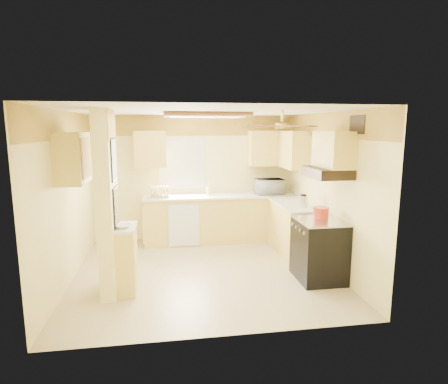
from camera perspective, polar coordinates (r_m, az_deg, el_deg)
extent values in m
plane|color=#CDB78E|center=(6.09, -3.01, -12.01)|extent=(4.00, 4.00, 0.00)
plane|color=white|center=(5.66, -3.25, 12.19)|extent=(4.00, 4.00, 0.00)
plane|color=#FFEF9B|center=(7.62, -4.57, 2.13)|extent=(4.00, 0.00, 4.00)
plane|color=#FFEF9B|center=(3.91, -0.30, -5.21)|extent=(4.00, 0.00, 4.00)
plane|color=#FFEF9B|center=(5.90, -22.84, -0.86)|extent=(0.00, 3.80, 3.80)
plane|color=#FFEF9B|center=(6.27, 15.38, 0.15)|extent=(0.00, 3.80, 3.80)
cube|color=#F8D749|center=(7.53, -4.67, 10.05)|extent=(4.00, 0.02, 0.40)
cube|color=#FFEF9B|center=(5.24, -17.36, -1.79)|extent=(0.20, 0.70, 2.50)
cube|color=#F9DA60|center=(5.42, -14.59, -10.05)|extent=(0.25, 0.55, 0.90)
cube|color=silver|center=(5.29, -14.81, -5.24)|extent=(0.28, 0.58, 0.04)
cube|color=#F9DA60|center=(7.53, -0.50, -4.13)|extent=(3.00, 0.60, 0.90)
cube|color=#F9DA60|center=(6.87, 10.74, -5.67)|extent=(0.60, 1.40, 0.90)
cube|color=silver|center=(7.42, -0.50, -0.63)|extent=(3.04, 0.64, 0.04)
cube|color=silver|center=(6.76, 10.78, -1.83)|extent=(0.64, 1.44, 0.04)
cube|color=white|center=(7.16, -6.11, -5.08)|extent=(0.58, 0.02, 0.80)
cube|color=white|center=(7.56, -6.49, 4.32)|extent=(0.92, 0.02, 1.02)
cube|color=white|center=(7.56, -6.49, 4.33)|extent=(0.80, 0.02, 0.90)
cube|color=#F9DA60|center=(7.37, -11.17, 6.41)|extent=(0.60, 0.35, 0.70)
cube|color=#F9DA60|center=(7.66, 7.19, 6.64)|extent=(0.90, 0.35, 0.70)
cube|color=#F9DA60|center=(7.29, 10.31, 6.40)|extent=(0.35, 1.00, 0.70)
cube|color=#F9DA60|center=(5.54, -22.10, 4.82)|extent=(0.35, 0.75, 0.70)
cube|color=#F9DA60|center=(5.62, 16.36, 6.22)|extent=(0.35, 0.76, 0.52)
cube|color=black|center=(5.84, 14.26, -8.60)|extent=(0.65, 0.76, 0.90)
cube|color=silver|center=(5.71, 14.45, -4.26)|extent=(0.66, 0.77, 0.02)
cylinder|color=silver|center=(5.39, 12.21, -6.16)|extent=(0.03, 0.05, 0.05)
cylinder|color=silver|center=(5.55, 11.58, -5.69)|extent=(0.03, 0.05, 0.05)
cylinder|color=silver|center=(5.69, 11.02, -5.27)|extent=(0.03, 0.05, 0.05)
cylinder|color=silver|center=(5.84, 10.45, -4.85)|extent=(0.03, 0.05, 0.05)
cube|color=black|center=(5.61, 15.42, 2.88)|extent=(0.50, 0.76, 0.14)
cube|color=black|center=(5.14, -16.48, 4.80)|extent=(0.02, 0.42, 0.57)
cube|color=white|center=(5.14, -16.42, 4.81)|extent=(0.01, 0.37, 0.52)
cube|color=black|center=(5.23, -16.14, -2.30)|extent=(0.02, 0.42, 0.57)
cube|color=yellow|center=(5.23, -16.07, -2.30)|extent=(0.01, 0.37, 0.52)
cube|color=brown|center=(6.17, -2.77, 11.62)|extent=(1.35, 0.95, 0.06)
cube|color=white|center=(6.17, -2.76, 11.39)|extent=(1.15, 0.75, 0.02)
cylinder|color=gold|center=(5.17, 8.88, 11.43)|extent=(0.04, 0.04, 0.16)
cylinder|color=gold|center=(5.17, 8.83, 9.89)|extent=(0.18, 0.18, 0.08)
cube|color=brown|center=(5.37, 11.58, 9.80)|extent=(0.55, 0.28, 0.01)
cube|color=brown|center=(5.43, 6.74, 9.92)|extent=(0.28, 0.55, 0.01)
cube|color=brown|center=(4.98, 5.87, 9.96)|extent=(0.55, 0.28, 0.01)
cube|color=brown|center=(4.92, 11.14, 9.83)|extent=(0.28, 0.55, 0.01)
cube|color=black|center=(5.37, 19.67, 9.64)|extent=(0.02, 0.40, 0.25)
imported|color=white|center=(7.59, 6.96, 0.84)|extent=(0.56, 0.40, 0.30)
imported|color=white|center=(5.18, -15.06, -5.06)|extent=(0.22, 0.22, 0.05)
cylinder|color=red|center=(5.83, 14.53, -3.14)|extent=(0.23, 0.23, 0.15)
cylinder|color=red|center=(5.81, 14.56, -2.34)|extent=(0.25, 0.25, 0.02)
cylinder|color=silver|center=(6.45, 12.01, -1.39)|extent=(0.14, 0.14, 0.19)
cylinder|color=black|center=(6.43, 12.04, -0.44)|extent=(0.09, 0.09, 0.03)
cube|color=tan|center=(7.32, -9.76, -0.61)|extent=(0.36, 0.27, 0.04)
cube|color=tan|center=(7.31, -10.95, 0.00)|extent=(0.02, 0.24, 0.20)
cube|color=tan|center=(7.30, -10.47, 0.02)|extent=(0.02, 0.24, 0.20)
cube|color=tan|center=(7.30, -10.00, 0.03)|extent=(0.02, 0.24, 0.20)
cube|color=tan|center=(7.30, -9.53, 0.04)|extent=(0.02, 0.24, 0.20)
cube|color=tan|center=(7.30, -9.06, 0.05)|extent=(0.02, 0.24, 0.20)
cube|color=tan|center=(7.30, -8.58, 0.07)|extent=(0.02, 0.24, 0.20)
cylinder|color=white|center=(7.30, -10.47, 0.02)|extent=(0.01, 0.20, 0.20)
cylinder|color=white|center=(7.30, -9.53, 0.04)|extent=(0.01, 0.20, 0.20)
cylinder|color=white|center=(7.49, -2.38, 0.13)|extent=(0.10, 0.10, 0.13)
cylinder|color=tan|center=(7.48, -2.24, 0.42)|extent=(0.01, 0.01, 0.21)
cylinder|color=tan|center=(7.50, -2.40, 0.43)|extent=(0.01, 0.01, 0.21)
cylinder|color=tan|center=(7.48, -2.52, 0.41)|extent=(0.01, 0.01, 0.21)
cylinder|color=tan|center=(7.46, -2.35, 0.39)|extent=(0.01, 0.01, 0.21)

